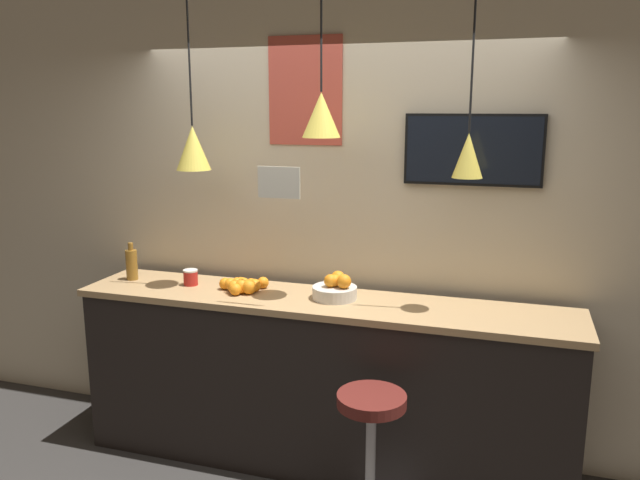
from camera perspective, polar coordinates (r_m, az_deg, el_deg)
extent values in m
cube|color=beige|center=(3.88, 1.69, 1.84)|extent=(8.00, 0.06, 2.90)
cube|color=black|center=(3.82, 0.00, -13.23)|extent=(2.89, 0.50, 1.01)
cube|color=tan|center=(3.63, 0.00, -5.72)|extent=(2.93, 0.54, 0.04)
cylinder|color=#B7B7BC|center=(3.35, 4.62, -20.12)|extent=(0.05, 0.05, 0.68)
cylinder|color=#5B1E19|center=(3.16, 4.74, -14.40)|extent=(0.34, 0.34, 0.06)
cylinder|color=beige|center=(3.63, 1.35, -4.82)|extent=(0.26, 0.26, 0.07)
sphere|color=orange|center=(3.60, 1.29, -3.74)|extent=(0.07, 0.07, 0.07)
sphere|color=orange|center=(3.57, 2.21, -3.80)|extent=(0.08, 0.08, 0.08)
sphere|color=orange|center=(3.60, 0.95, -3.74)|extent=(0.08, 0.08, 0.08)
sphere|color=orange|center=(3.65, 1.65, -3.47)|extent=(0.08, 0.08, 0.08)
sphere|color=orange|center=(3.83, -8.22, -4.01)|extent=(0.07, 0.07, 0.07)
sphere|color=orange|center=(3.77, -6.02, -4.15)|extent=(0.08, 0.08, 0.08)
sphere|color=orange|center=(3.83, -7.60, -3.96)|extent=(0.08, 0.08, 0.08)
sphere|color=orange|center=(3.80, -7.23, -4.13)|extent=(0.07, 0.07, 0.07)
sphere|color=orange|center=(3.82, -7.02, -4.00)|extent=(0.08, 0.08, 0.08)
sphere|color=orange|center=(3.72, -7.72, -4.51)|extent=(0.07, 0.07, 0.07)
sphere|color=orange|center=(3.85, -8.67, -3.96)|extent=(0.07, 0.07, 0.07)
sphere|color=orange|center=(3.85, -7.27, -3.91)|extent=(0.07, 0.07, 0.07)
sphere|color=orange|center=(3.73, -6.51, -4.31)|extent=(0.09, 0.09, 0.09)
sphere|color=orange|center=(3.75, -7.83, -4.39)|extent=(0.07, 0.07, 0.07)
sphere|color=orange|center=(3.76, -7.86, -4.26)|extent=(0.08, 0.08, 0.08)
sphere|color=orange|center=(3.75, -7.19, -4.23)|extent=(0.09, 0.09, 0.09)
sphere|color=orange|center=(3.79, -6.32, -4.08)|extent=(0.08, 0.08, 0.08)
sphere|color=orange|center=(3.84, -5.24, -3.90)|extent=(0.07, 0.07, 0.07)
cylinder|color=olive|center=(4.18, -16.84, -2.19)|extent=(0.07, 0.07, 0.19)
cylinder|color=olive|center=(4.15, -16.94, -0.57)|extent=(0.03, 0.03, 0.05)
cylinder|color=red|center=(3.98, -11.74, -3.43)|extent=(0.09, 0.09, 0.09)
cylinder|color=white|center=(3.96, -11.77, -2.75)|extent=(0.09, 0.09, 0.01)
cylinder|color=black|center=(3.80, -11.87, 15.99)|extent=(0.01, 0.01, 0.77)
cone|color=#EAD14C|center=(3.80, -11.53, 8.25)|extent=(0.21, 0.21, 0.26)
sphere|color=#F9EFCC|center=(3.81, -11.46, 6.60)|extent=(0.04, 0.04, 0.04)
cylinder|color=black|center=(3.50, 0.12, 18.15)|extent=(0.01, 0.01, 0.58)
cone|color=#EAD14C|center=(3.48, 0.12, 11.37)|extent=(0.21, 0.21, 0.25)
sphere|color=#F9EFCC|center=(3.48, 0.11, 9.68)|extent=(0.04, 0.04, 0.04)
cylinder|color=black|center=(3.34, 13.82, 16.30)|extent=(0.01, 0.01, 0.79)
cone|color=#EAD14C|center=(3.34, 13.38, 7.54)|extent=(0.16, 0.16, 0.23)
sphere|color=#F9EFCC|center=(3.35, 13.30, 5.89)|extent=(0.04, 0.04, 0.04)
cube|color=black|center=(3.64, 13.81, 8.00)|extent=(0.77, 0.04, 0.40)
cube|color=black|center=(3.63, 13.79, 7.98)|extent=(0.74, 0.01, 0.37)
cube|color=white|center=(3.36, -3.79, 5.27)|extent=(0.24, 0.01, 0.17)
cube|color=#C64C3D|center=(3.85, -1.38, 13.47)|extent=(0.46, 0.01, 0.64)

